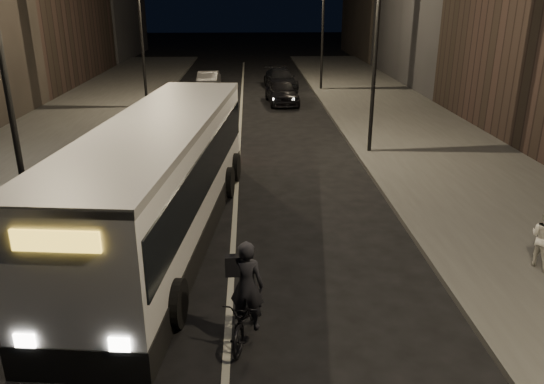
{
  "coord_description": "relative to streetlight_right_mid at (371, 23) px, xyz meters",
  "views": [
    {
      "loc": [
        0.5,
        -9.69,
        6.43
      ],
      "look_at": [
        1.07,
        3.51,
        1.5
      ],
      "focal_mm": 35.0,
      "sensor_mm": 36.0,
      "label": 1
    }
  ],
  "objects": [
    {
      "name": "city_bus",
      "position": [
        -7.23,
        -7.82,
        -3.54
      ],
      "size": [
        3.98,
        12.62,
        3.35
      ],
      "rotation": [
        0.0,
        0.0,
        -0.11
      ],
      "color": "silver",
      "rests_on": "ground"
    },
    {
      "name": "streetlight_right_far",
      "position": [
        0.0,
        16.0,
        0.0
      ],
      "size": [
        1.2,
        0.44,
        8.12
      ],
      "color": "black",
      "rests_on": "sidewalk_right"
    },
    {
      "name": "streetlight_left_far",
      "position": [
        -10.66,
        10.0,
        0.0
      ],
      "size": [
        1.2,
        0.44,
        8.12
      ],
      "color": "black",
      "rests_on": "sidewalk_left"
    },
    {
      "name": "sidewalk_right",
      "position": [
        3.17,
        2.0,
        -5.28
      ],
      "size": [
        7.0,
        70.0,
        0.16
      ],
      "primitive_type": "cube",
      "color": "#3E3D3B",
      "rests_on": "ground"
    },
    {
      "name": "car_near",
      "position": [
        -2.8,
        11.4,
        -4.6
      ],
      "size": [
        2.14,
        4.59,
        1.52
      ],
      "primitive_type": "imported",
      "rotation": [
        0.0,
        0.0,
        0.08
      ],
      "color": "black",
      "rests_on": "ground"
    },
    {
      "name": "car_mid",
      "position": [
        -7.7,
        16.92,
        -4.69
      ],
      "size": [
        1.5,
        4.13,
        1.35
      ],
      "primitive_type": "imported",
      "rotation": [
        0.0,
        0.0,
        3.12
      ],
      "color": "#3E3F41",
      "rests_on": "ground"
    },
    {
      "name": "sidewalk_left",
      "position": [
        -13.83,
        2.0,
        -5.28
      ],
      "size": [
        7.0,
        70.0,
        0.16
      ],
      "primitive_type": "cube",
      "color": "#3E3D3B",
      "rests_on": "ground"
    },
    {
      "name": "ground",
      "position": [
        -5.33,
        -12.0,
        -5.36
      ],
      "size": [
        180.0,
        180.0,
        0.0
      ],
      "primitive_type": "plane",
      "color": "black",
      "rests_on": "ground"
    },
    {
      "name": "streetlight_right_mid",
      "position": [
        0.0,
        0.0,
        0.0
      ],
      "size": [
        1.2,
        0.44,
        8.12
      ],
      "color": "black",
      "rests_on": "sidewalk_right"
    },
    {
      "name": "car_far",
      "position": [
        -2.56,
        16.91,
        -4.66
      ],
      "size": [
        2.49,
        5.03,
        1.4
      ],
      "primitive_type": "imported",
      "rotation": [
        0.0,
        0.0,
        0.11
      ],
      "color": "black",
      "rests_on": "ground"
    },
    {
      "name": "cyclist_on_bicycle",
      "position": [
        -4.93,
        -12.81,
        -4.63
      ],
      "size": [
        1.12,
        2.02,
        2.21
      ],
      "rotation": [
        0.0,
        0.0,
        -0.25
      ],
      "color": "black",
      "rests_on": "ground"
    },
    {
      "name": "streetlight_left_near",
      "position": [
        -10.66,
        -8.0,
        0.0
      ],
      "size": [
        1.2,
        0.44,
        8.12
      ],
      "color": "black",
      "rests_on": "sidewalk_left"
    }
  ]
}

